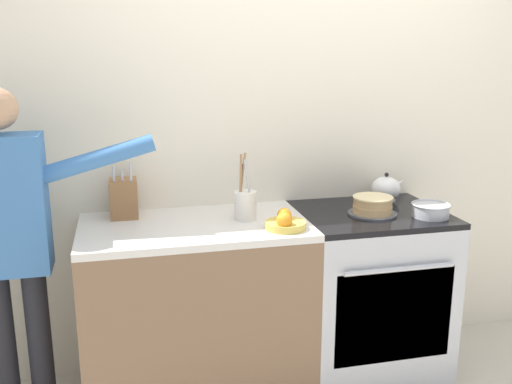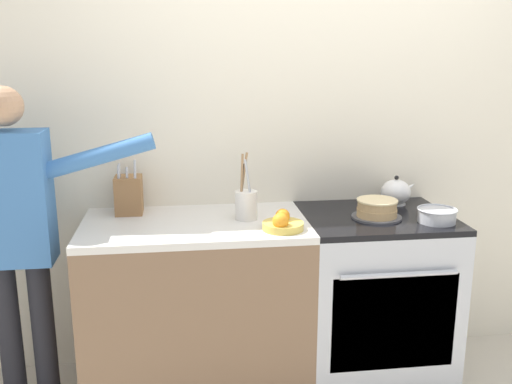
# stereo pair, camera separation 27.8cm
# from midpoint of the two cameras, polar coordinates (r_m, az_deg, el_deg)

# --- Properties ---
(wall_back) EXTENTS (8.00, 0.04, 2.60)m
(wall_back) POSITION_cam_midpoint_polar(r_m,az_deg,el_deg) (3.17, 8.04, 5.89)
(wall_back) COLOR silver
(wall_back) RESTS_ON ground_plane
(counter_cabinet) EXTENTS (1.11, 0.64, 0.92)m
(counter_cabinet) POSITION_cam_midpoint_polar(r_m,az_deg,el_deg) (2.98, -3.22, -11.47)
(counter_cabinet) COLOR brown
(counter_cabinet) RESTS_ON ground_plane
(stove_range) EXTENTS (0.76, 0.67, 0.92)m
(stove_range) POSITION_cam_midpoint_polar(r_m,az_deg,el_deg) (3.18, 14.11, -10.22)
(stove_range) COLOR #B7BABF
(stove_range) RESTS_ON ground_plane
(layer_cake) EXTENTS (0.25, 0.25, 0.10)m
(layer_cake) POSITION_cam_midpoint_polar(r_m,az_deg,el_deg) (2.96, 14.66, -1.72)
(layer_cake) COLOR #4C4C51
(layer_cake) RESTS_ON stove_range
(tea_kettle) EXTENTS (0.20, 0.16, 0.16)m
(tea_kettle) POSITION_cam_midpoint_polar(r_m,az_deg,el_deg) (3.25, 16.24, -0.04)
(tea_kettle) COLOR white
(tea_kettle) RESTS_ON stove_range
(mixing_bowl) EXTENTS (0.20, 0.20, 0.07)m
(mixing_bowl) POSITION_cam_midpoint_polar(r_m,az_deg,el_deg) (2.98, 20.23, -2.22)
(mixing_bowl) COLOR #B7BABF
(mixing_bowl) RESTS_ON stove_range
(knife_block) EXTENTS (0.14, 0.14, 0.29)m
(knife_block) POSITION_cam_midpoint_polar(r_m,az_deg,el_deg) (2.98, -10.03, -0.29)
(knife_block) COLOR olive
(knife_block) RESTS_ON counter_cabinet
(utensil_crock) EXTENTS (0.11, 0.11, 0.33)m
(utensil_crock) POSITION_cam_midpoint_polar(r_m,az_deg,el_deg) (2.84, 1.79, -1.19)
(utensil_crock) COLOR silver
(utensil_crock) RESTS_ON counter_cabinet
(fruit_bowl) EXTENTS (0.20, 0.20, 0.09)m
(fruit_bowl) POSITION_cam_midpoint_polar(r_m,az_deg,el_deg) (2.69, 5.62, -3.18)
(fruit_bowl) COLOR gold
(fruit_bowl) RESTS_ON counter_cabinet
(person_baker) EXTENTS (0.91, 0.20, 1.59)m
(person_baker) POSITION_cam_midpoint_polar(r_m,az_deg,el_deg) (2.84, -20.23, -3.12)
(person_baker) COLOR black
(person_baker) RESTS_ON ground_plane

